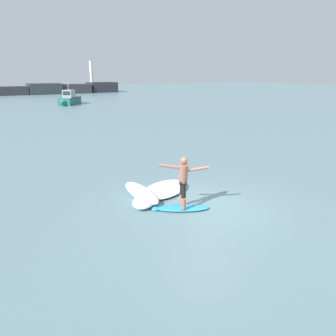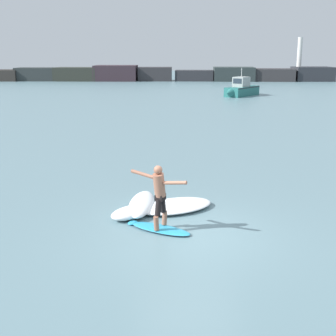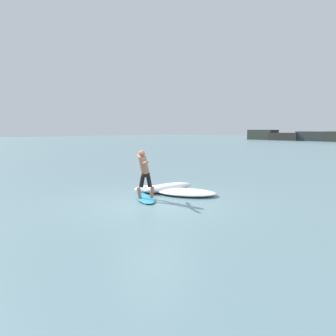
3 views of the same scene
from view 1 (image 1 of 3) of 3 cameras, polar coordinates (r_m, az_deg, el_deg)
ground_plane at (r=10.81m, az=6.58°, el=-6.83°), size 200.00×200.00×0.00m
surfboard at (r=10.59m, az=2.37°, el=-6.98°), size 1.84×1.37×0.22m
surfer at (r=10.19m, az=2.65°, el=-1.80°), size 1.45×0.80×1.68m
fishing_boat_near_jetty at (r=47.00m, az=-16.82°, el=11.36°), size 4.25×5.20×2.83m
wave_foam_at_tail at (r=12.05m, az=-0.59°, el=-3.68°), size 2.70×2.26×0.21m
wave_foam_at_nose at (r=10.89m, az=-4.16°, el=-5.74°), size 1.41×1.47×0.29m
wave_foam_beside at (r=11.59m, az=-4.70°, el=-4.28°), size 0.85×2.41×0.32m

